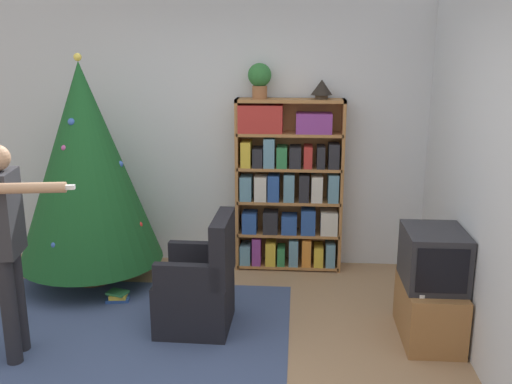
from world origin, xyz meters
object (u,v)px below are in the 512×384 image
object	(u,v)px
television	(434,257)
armchair	(200,289)
bookshelf	(288,185)
table_lamp	(322,88)
standing_person	(7,236)
potted_plant	(260,78)
christmas_tree	(86,165)

from	to	relation	value
television	armchair	xyz separation A→B (m)	(-1.76, 0.04, -0.33)
bookshelf	table_lamp	distance (m)	0.98
standing_person	potted_plant	bearing A→B (deg)	129.60
bookshelf	television	distance (m)	1.75
bookshelf	table_lamp	world-z (taller)	table_lamp
christmas_tree	table_lamp	world-z (taller)	christmas_tree
table_lamp	potted_plant	bearing A→B (deg)	180.00
armchair	table_lamp	world-z (taller)	table_lamp
standing_person	table_lamp	world-z (taller)	table_lamp
bookshelf	standing_person	xyz separation A→B (m)	(-1.88, -1.84, 0.06)
potted_plant	television	bearing A→B (deg)	-44.21
bookshelf	standing_person	world-z (taller)	bookshelf
bookshelf	potted_plant	distance (m)	1.06
christmas_tree	standing_person	xyz separation A→B (m)	(-0.06, -1.36, -0.22)
bookshelf	christmas_tree	distance (m)	1.90
christmas_tree	armchair	distance (m)	1.63
christmas_tree	bookshelf	bearing A→B (deg)	14.82
television	table_lamp	distance (m)	1.94
television	armchair	world-z (taller)	armchair
bookshelf	christmas_tree	xyz separation A→B (m)	(-1.82, -0.48, 0.28)
television	standing_person	world-z (taller)	standing_person
christmas_tree	armchair	bearing A→B (deg)	-35.40
television	potted_plant	bearing A→B (deg)	135.79
bookshelf	christmas_tree	bearing A→B (deg)	-165.18
television	potted_plant	distance (m)	2.29
table_lamp	television	bearing A→B (deg)	-59.07
potted_plant	christmas_tree	bearing A→B (deg)	-162.45
armchair	standing_person	xyz separation A→B (m)	(-1.22, -0.53, 0.59)
armchair	standing_person	distance (m)	1.46
christmas_tree	table_lamp	size ratio (longest dim) A/B	10.53
bookshelf	potted_plant	world-z (taller)	potted_plant
table_lamp	bookshelf	bearing A→B (deg)	-178.97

